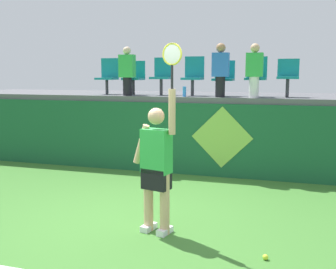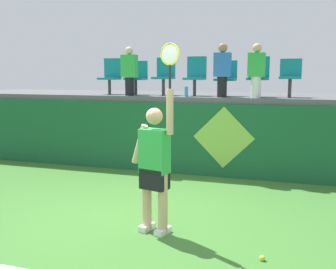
# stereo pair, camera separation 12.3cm
# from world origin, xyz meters

# --- Properties ---
(ground_plane) EXTENTS (40.00, 40.00, 0.00)m
(ground_plane) POSITION_xyz_m (0.00, 0.00, 0.00)
(ground_plane) COLOR #3D752D
(court_back_wall) EXTENTS (12.67, 0.20, 1.52)m
(court_back_wall) POSITION_xyz_m (0.00, 3.07, 0.76)
(court_back_wall) COLOR #195633
(court_back_wall) RESTS_ON ground_plane
(spectator_platform) EXTENTS (12.67, 2.71, 0.12)m
(spectator_platform) POSITION_xyz_m (0.00, 4.37, 1.58)
(spectator_platform) COLOR #56565B
(spectator_platform) RESTS_ON court_back_wall
(tennis_player) EXTENTS (0.74, 0.34, 2.51)m
(tennis_player) POSITION_xyz_m (0.48, -0.23, 0.95)
(tennis_player) COLOR white
(tennis_player) RESTS_ON ground_plane
(tennis_ball) EXTENTS (0.07, 0.07, 0.07)m
(tennis_ball) POSITION_xyz_m (1.95, -0.65, 0.03)
(tennis_ball) COLOR #D1E533
(tennis_ball) RESTS_ON ground_plane
(water_bottle) EXTENTS (0.07, 0.07, 0.22)m
(water_bottle) POSITION_xyz_m (-0.05, 3.19, 1.75)
(water_bottle) COLOR #338CE5
(water_bottle) RESTS_ON spectator_platform
(stadium_chair_0) EXTENTS (0.44, 0.42, 0.85)m
(stadium_chair_0) POSITION_xyz_m (-2.06, 3.69, 2.11)
(stadium_chair_0) COLOR #38383D
(stadium_chair_0) RESTS_ON spectator_platform
(stadium_chair_1) EXTENTS (0.44, 0.42, 0.78)m
(stadium_chair_1) POSITION_xyz_m (-1.38, 3.69, 2.08)
(stadium_chair_1) COLOR #38383D
(stadium_chair_1) RESTS_ON spectator_platform
(stadium_chair_2) EXTENTS (0.44, 0.42, 0.85)m
(stadium_chair_2) POSITION_xyz_m (-0.70, 3.69, 2.12)
(stadium_chair_2) COLOR #38383D
(stadium_chair_2) RESTS_ON spectator_platform
(stadium_chair_3) EXTENTS (0.44, 0.42, 0.87)m
(stadium_chair_3) POSITION_xyz_m (0.03, 3.69, 2.11)
(stadium_chair_3) COLOR #38383D
(stadium_chair_3) RESTS_ON spectator_platform
(stadium_chair_4) EXTENTS (0.44, 0.42, 0.77)m
(stadium_chair_4) POSITION_xyz_m (0.71, 3.69, 2.07)
(stadium_chair_4) COLOR #38383D
(stadium_chair_4) RESTS_ON spectator_platform
(stadium_chair_5) EXTENTS (0.44, 0.42, 0.85)m
(stadium_chair_5) POSITION_xyz_m (1.40, 3.69, 2.11)
(stadium_chair_5) COLOR #38383D
(stadium_chair_5) RESTS_ON spectator_platform
(stadium_chair_6) EXTENTS (0.44, 0.42, 0.80)m
(stadium_chair_6) POSITION_xyz_m (2.05, 3.68, 2.10)
(stadium_chair_6) COLOR #38383D
(stadium_chair_6) RESTS_ON spectator_platform
(spectator_0) EXTENTS (0.34, 0.20, 1.11)m
(spectator_0) POSITION_xyz_m (0.71, 3.24, 2.22)
(spectator_0) COLOR black
(spectator_0) RESTS_ON spectator_platform
(spectator_1) EXTENTS (0.34, 0.20, 1.09)m
(spectator_1) POSITION_xyz_m (1.40, 3.28, 2.21)
(spectator_1) COLOR white
(spectator_1) RESTS_ON spectator_platform
(spectator_2) EXTENTS (0.34, 0.20, 1.08)m
(spectator_2) POSITION_xyz_m (-1.38, 3.26, 2.20)
(spectator_2) COLOR black
(spectator_2) RESTS_ON spectator_platform
(wall_signage_mount) EXTENTS (1.27, 0.01, 1.47)m
(wall_signage_mount) POSITION_xyz_m (0.82, 2.96, 0.00)
(wall_signage_mount) COLOR #195633
(wall_signage_mount) RESTS_ON ground_plane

